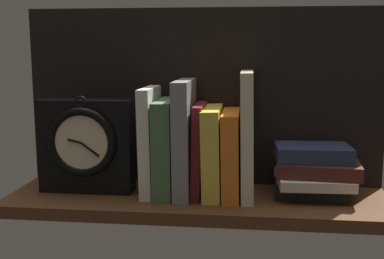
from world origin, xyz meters
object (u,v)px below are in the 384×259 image
book_green_romantic (167,147)px  book_gray_chess (185,138)px  framed_clock (86,145)px  book_cream_twain (247,134)px  book_stack_side (314,171)px  book_orange_pandolfini (231,154)px  book_maroon_dawkins (198,149)px  book_white_catcher (150,140)px  book_yellow_seinlanguage (213,151)px

book_green_romantic → book_gray_chess: book_gray_chess is taller
framed_clock → book_cream_twain: bearing=2.3°
book_stack_side → framed_clock: bearing=-177.1°
book_gray_chess → book_stack_side: 27.41cm
book_green_romantic → book_orange_pandolfini: 13.51cm
book_maroon_dawkins → book_orange_pandolfini: (6.82, 0.00, -0.70)cm
book_cream_twain → framed_clock: size_ratio=1.24×
book_white_catcher → book_stack_side: 34.35cm
book_cream_twain → book_stack_side: bearing=4.3°
book_maroon_dawkins → book_stack_side: size_ratio=1.08×
book_green_romantic → book_maroon_dawkins: size_ratio=1.04×
book_maroon_dawkins → framed_clock: 23.70cm
book_green_romantic → book_stack_side: bearing=1.9°
book_yellow_seinlanguage → book_stack_side: book_yellow_seinlanguage is taller
book_yellow_seinlanguage → book_orange_pandolfini: 3.82cm
framed_clock → book_orange_pandolfini: bearing=2.6°
book_green_romantic → book_white_catcher: bearing=180.0°
book_orange_pandolfini → book_white_catcher: bearing=180.0°
book_white_catcher → book_yellow_seinlanguage: (13.10, 0.00, -2.00)cm
book_maroon_dawkins → book_orange_pandolfini: book_maroon_dawkins is taller
framed_clock → book_green_romantic: bearing=4.6°
book_gray_chess → book_yellow_seinlanguage: book_gray_chess is taller
book_maroon_dawkins → book_stack_side: 24.14cm
book_orange_pandolfini → book_cream_twain: size_ratio=0.68×
book_orange_pandolfini → book_stack_side: bearing=3.5°
book_white_catcher → framed_clock: book_white_catcher is taller
book_maroon_dawkins → book_yellow_seinlanguage: size_ratio=1.04×
book_gray_chess → book_orange_pandolfini: 10.15cm
book_gray_chess → book_orange_pandolfini: (9.64, 0.00, -3.15)cm
book_white_catcher → book_yellow_seinlanguage: size_ratio=1.22×
book_white_catcher → book_stack_side: book_white_catcher is taller
book_yellow_seinlanguage → framed_clock: 26.72cm
book_gray_chess → framed_clock: book_gray_chess is taller
book_green_romantic → book_maroon_dawkins: (6.65, 0.00, -0.38)cm
book_gray_chess → book_stack_side: (26.57, 1.03, -6.66)cm
book_green_romantic → book_yellow_seinlanguage: book_green_romantic is taller
book_green_romantic → book_maroon_dawkins: 6.66cm
book_white_catcher → book_yellow_seinlanguage: book_white_catcher is taller
book_maroon_dawkins → book_green_romantic: bearing=180.0°
book_yellow_seinlanguage → framed_clock: size_ratio=0.88×
book_orange_pandolfini → book_maroon_dawkins: bearing=180.0°
book_green_romantic → framed_clock: bearing=-175.4°
book_green_romantic → book_cream_twain: size_ratio=0.77×
book_green_romantic → book_cream_twain: (16.69, 0.00, 2.98)cm
book_gray_chess → book_maroon_dawkins: book_gray_chess is taller
book_stack_side → book_yellow_seinlanguage: bearing=-177.2°
book_cream_twain → framed_clock: (-33.70, -1.38, -2.69)cm
book_gray_chess → framed_clock: bearing=-176.2°
book_gray_chess → book_yellow_seinlanguage: bearing=0.0°
book_white_catcher → book_green_romantic: size_ratio=1.13×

